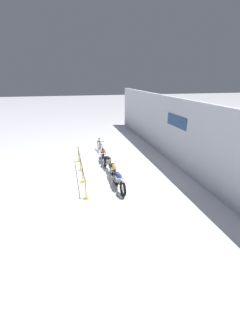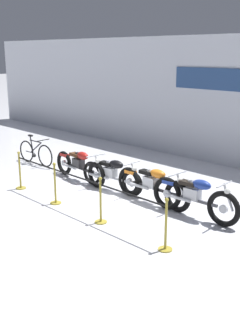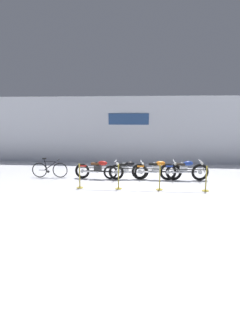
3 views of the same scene
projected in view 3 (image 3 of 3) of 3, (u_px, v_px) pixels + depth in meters
The scene contains 11 objects.
ground_plane at pixel (141, 182), 12.04m from camera, with size 120.00×120.00×0.00m, color silver.
back_wall at pixel (142, 130), 16.63m from camera, with size 28.00×0.29×4.20m.
motorcycle_red_0 at pixel (99, 170), 12.58m from camera, with size 2.41×0.62×0.94m.
motorcycle_black_1 at pixel (126, 170), 12.54m from camera, with size 2.16×0.62×0.92m.
motorcycle_orange_2 at pixel (157, 170), 12.44m from camera, with size 2.38×0.62×0.96m.
motorcycle_blue_3 at pixel (184, 170), 12.31m from camera, with size 2.31×0.62×0.98m.
bicycle at pixel (50, 170), 12.92m from camera, with size 1.76×0.48×0.97m.
stanchion_far_left at pixel (115, 174), 10.86m from camera, with size 5.31×0.28×1.05m.
stanchion_mid_left at pixel (119, 181), 10.91m from camera, with size 0.28×0.28×1.05m.
stanchion_mid_right at pixel (160, 181), 10.76m from camera, with size 0.28×0.28×1.05m.
stanchion_far_right at pixel (206, 182), 10.60m from camera, with size 0.28×0.28×1.05m.
Camera 3 is at (0.08, -11.71, 3.02)m, focal length 28.00 mm.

